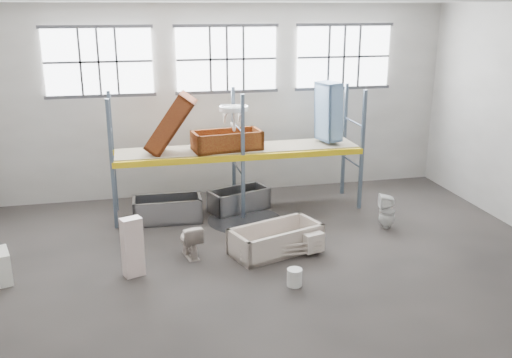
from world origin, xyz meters
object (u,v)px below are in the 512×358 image
object	(u,v)px
blue_tub_upright	(328,112)
rust_tub_flat	(227,140)
toilet_white	(387,211)
steel_tub_left	(167,209)
toilet_beige	(190,240)
steel_tub_right	(239,199)
bathtub_beige	(276,239)
bucket	(295,277)
cistern_tall	(133,247)

from	to	relation	value
blue_tub_upright	rust_tub_flat	bearing A→B (deg)	-177.24
toilet_white	steel_tub_left	xyz separation A→B (m)	(-4.89, 1.55, -0.11)
toilet_beige	rust_tub_flat	distance (m)	3.07
steel_tub_left	steel_tub_right	distance (m)	1.85
rust_tub_flat	steel_tub_right	bearing A→B (deg)	12.31
toilet_beige	steel_tub_right	bearing A→B (deg)	-132.65
bathtub_beige	bucket	xyz separation A→B (m)	(-0.04, -1.52, -0.11)
cistern_tall	bathtub_beige	bearing A→B (deg)	-11.60
rust_tub_flat	blue_tub_upright	distance (m)	2.67
toilet_white	bucket	world-z (taller)	toilet_white
blue_tub_upright	cistern_tall	bearing A→B (deg)	-147.53
steel_tub_right	blue_tub_upright	world-z (taller)	blue_tub_upright
blue_tub_upright	toilet_beige	bearing A→B (deg)	-146.31
cistern_tall	steel_tub_right	distance (m)	4.07
blue_tub_upright	bathtub_beige	bearing A→B (deg)	-127.05
bathtub_beige	blue_tub_upright	xyz separation A→B (m)	(2.04, 2.70, 2.12)
blue_tub_upright	bucket	bearing A→B (deg)	-116.23
bathtub_beige	bucket	bearing A→B (deg)	-110.93
cistern_tall	rust_tub_flat	distance (m)	4.03
bathtub_beige	bucket	distance (m)	1.52
blue_tub_upright	bucket	world-z (taller)	blue_tub_upright
rust_tub_flat	bucket	distance (m)	4.45
toilet_beige	toilet_white	distance (m)	4.62
rust_tub_flat	blue_tub_upright	bearing A→B (deg)	2.76
toilet_beige	steel_tub_right	xyz separation A→B (m)	(1.50, 2.48, -0.08)
cistern_tall	toilet_white	distance (m)	5.84
toilet_beige	toilet_white	bearing A→B (deg)	175.14
rust_tub_flat	bucket	bearing A→B (deg)	-82.76
toilet_beige	rust_tub_flat	xyz separation A→B (m)	(1.21, 2.41, 1.47)
steel_tub_right	bathtub_beige	bearing A→B (deg)	-84.13
cistern_tall	rust_tub_flat	size ratio (longest dim) A/B	0.71
bathtub_beige	steel_tub_right	size ratio (longest dim) A/B	1.28
bathtub_beige	toilet_beige	distance (m)	1.78
toilet_beige	toilet_white	world-z (taller)	toilet_white
cistern_tall	bucket	xyz separation A→B (m)	(2.87, -1.07, -0.42)
bucket	toilet_beige	bearing A→B (deg)	135.80
steel_tub_left	steel_tub_right	size ratio (longest dim) A/B	1.09
steel_tub_left	rust_tub_flat	world-z (taller)	rust_tub_flat
cistern_tall	blue_tub_upright	distance (m)	6.14
bathtub_beige	toilet_beige	bearing A→B (deg)	155.33
toilet_beige	steel_tub_right	world-z (taller)	toilet_beige
blue_tub_upright	bucket	xyz separation A→B (m)	(-2.08, -4.22, -2.23)
bucket	cistern_tall	bearing A→B (deg)	159.51
steel_tub_left	bucket	bearing A→B (deg)	-61.63
bathtub_beige	cistern_tall	bearing A→B (deg)	169.32
cistern_tall	toilet_white	xyz separation A→B (m)	(5.73, 1.14, -0.17)
steel_tub_right	steel_tub_left	bearing A→B (deg)	-167.79
steel_tub_left	toilet_beige	bearing A→B (deg)	-81.66
steel_tub_right	rust_tub_flat	bearing A→B (deg)	-167.69
rust_tub_flat	blue_tub_upright	size ratio (longest dim) A/B	1.13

